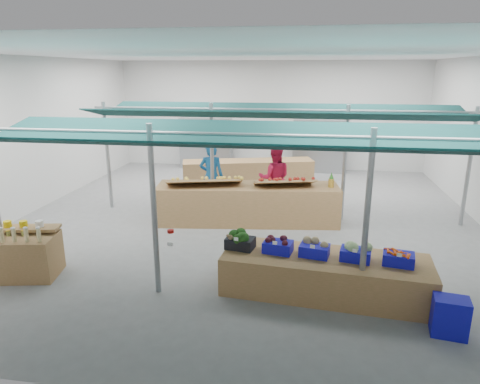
{
  "coord_description": "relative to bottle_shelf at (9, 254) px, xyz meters",
  "views": [
    {
      "loc": [
        1.53,
        -10.58,
        3.82
      ],
      "look_at": [
        0.1,
        -1.6,
        1.23
      ],
      "focal_mm": 32.0,
      "sensor_mm": 36.0,
      "label": 1
    }
  ],
  "objects": [
    {
      "name": "back_shelving_right",
      "position": [
        6.02,
        9.85,
        0.56
      ],
      "size": [
        2.0,
        0.5,
        2.0
      ],
      "primitive_type": "cube",
      "color": "#B23F33",
      "rests_on": "floor"
    },
    {
      "name": "sparrow",
      "position": [
        4.25,
        0.29,
        0.5
      ],
      "size": [
        0.12,
        0.09,
        0.11
      ],
      "rotation": [
        0.0,
        0.0,
        -0.19
      ],
      "color": "brown",
      "rests_on": "crate_broccoli"
    },
    {
      "name": "crate_carrots",
      "position": [
        7.13,
        0.14,
        0.36
      ],
      "size": [
        0.56,
        0.45,
        0.29
      ],
      "rotation": [
        0.0,
        0.0,
        -0.19
      ],
      "color": "#1210B3",
      "rests_on": "veg_counter"
    },
    {
      "name": "veg_counter",
      "position": [
        5.94,
        0.26,
        -0.09
      ],
      "size": [
        3.66,
        1.52,
        0.69
      ],
      "primitive_type": "cube",
      "rotation": [
        0.0,
        0.0,
        -0.09
      ],
      "color": "olive",
      "rests_on": "floor"
    },
    {
      "name": "far_counter",
      "position": [
        3.54,
        7.69,
        -0.04
      ],
      "size": [
        4.58,
        2.07,
        0.81
      ],
      "primitive_type": "cube",
      "rotation": [
        0.0,
        0.0,
        0.27
      ],
      "color": "olive",
      "rests_on": "floor"
    },
    {
      "name": "floor",
      "position": [
        4.02,
        3.85,
        -0.44
      ],
      "size": [
        13.0,
        13.0,
        0.0
      ],
      "primitive_type": "plane",
      "color": "slate",
      "rests_on": "ground"
    },
    {
      "name": "hall",
      "position": [
        4.02,
        5.28,
        2.2
      ],
      "size": [
        13.0,
        13.0,
        13.0
      ],
      "color": "silver",
      "rests_on": "ground"
    },
    {
      "name": "crate_beets",
      "position": [
        5.1,
        0.33,
        0.39
      ],
      "size": [
        0.56,
        0.45,
        0.29
      ],
      "rotation": [
        0.0,
        0.0,
        -0.19
      ],
      "color": "#1210B3",
      "rests_on": "veg_counter"
    },
    {
      "name": "pineapple",
      "position": [
        6.17,
        3.85,
        0.73
      ],
      "size": [
        0.14,
        0.14,
        0.39
      ],
      "rotation": [
        0.0,
        0.0,
        0.25
      ],
      "color": "#8C6019",
      "rests_on": "fruit_counter"
    },
    {
      "name": "apple_heap_red",
      "position": [
        5.03,
        3.71,
        0.72
      ],
      "size": [
        1.63,
        1.05,
        0.27
      ],
      "rotation": [
        0.0,
        0.0,
        0.25
      ],
      "color": "#997247",
      "rests_on": "fruit_counter"
    },
    {
      "name": "apple_heap_yellow",
      "position": [
        3.0,
        3.46,
        0.72
      ],
      "size": [
        2.01,
        1.15,
        0.27
      ],
      "rotation": [
        0.0,
        0.0,
        0.25
      ],
      "color": "#997247",
      "rests_on": "fruit_counter"
    },
    {
      "name": "fruit_counter",
      "position": [
        4.08,
        3.7,
        0.05
      ],
      "size": [
        4.73,
        1.67,
        0.99
      ],
      "primitive_type": "cube",
      "rotation": [
        0.0,
        0.0,
        0.13
      ],
      "color": "olive",
      "rests_on": "floor"
    },
    {
      "name": "pole_ribbon",
      "position": [
        3.24,
        -0.0,
        0.64
      ],
      "size": [
        0.12,
        0.12,
        0.28
      ],
      "color": "#BC100C",
      "rests_on": "pole_grid"
    },
    {
      "name": "crate_stack",
      "position": [
        7.74,
        -0.73,
        -0.14
      ],
      "size": [
        0.55,
        0.42,
        0.6
      ],
      "primitive_type": "cube",
      "rotation": [
        0.0,
        0.0,
        -0.16
      ],
      "color": "#1210B3",
      "rests_on": "floor"
    },
    {
      "name": "vendor_left",
      "position": [
        2.88,
        4.8,
        0.48
      ],
      "size": [
        0.72,
        0.52,
        1.85
      ],
      "primitive_type": "imported",
      "rotation": [
        0.0,
        0.0,
        3.27
      ],
      "color": "#15548D",
      "rests_on": "floor"
    },
    {
      "name": "crate_celeriac",
      "position": [
        5.75,
        0.27,
        0.4
      ],
      "size": [
        0.56,
        0.45,
        0.31
      ],
      "rotation": [
        0.0,
        0.0,
        -0.19
      ],
      "color": "#1210B3",
      "rests_on": "veg_counter"
    },
    {
      "name": "crate_cabbage",
      "position": [
        6.44,
        0.21,
        0.41
      ],
      "size": [
        0.56,
        0.45,
        0.35
      ],
      "rotation": [
        0.0,
        0.0,
        -0.19
      ],
      "color": "#1210B3",
      "rests_on": "veg_counter"
    },
    {
      "name": "bottle_shelf",
      "position": [
        0.0,
        0.0,
        0.0
      ],
      "size": [
        1.94,
        1.39,
        1.09
      ],
      "rotation": [
        0.0,
        0.0,
        0.19
      ],
      "color": "olive",
      "rests_on": "floor"
    },
    {
      "name": "awnings",
      "position": [
        4.77,
        2.1,
        2.34
      ],
      "size": [
        9.5,
        7.08,
        0.3
      ],
      "color": "#0B2F30",
      "rests_on": "pole_grid"
    },
    {
      "name": "crate_broccoli",
      "position": [
        4.41,
        0.4,
        0.41
      ],
      "size": [
        0.56,
        0.45,
        0.35
      ],
      "rotation": [
        0.0,
        0.0,
        -0.19
      ],
      "color": "black",
      "rests_on": "veg_counter"
    },
    {
      "name": "vendor_right",
      "position": [
        4.68,
        4.8,
        0.48
      ],
      "size": [
        0.98,
        0.81,
        1.85
      ],
      "primitive_type": "imported",
      "rotation": [
        0.0,
        0.0,
        3.27
      ],
      "color": "#B5163C",
      "rests_on": "floor"
    },
    {
      "name": "back_shelving_left",
      "position": [
        1.52,
        9.85,
        0.56
      ],
      "size": [
        2.0,
        0.5,
        2.0
      ],
      "primitive_type": "cube",
      "color": "#B23F33",
      "rests_on": "floor"
    },
    {
      "name": "pole_grid",
      "position": [
        4.77,
        2.1,
        1.37
      ],
      "size": [
        10.0,
        4.6,
        3.0
      ],
      "color": "gray",
      "rests_on": "floor"
    }
  ]
}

